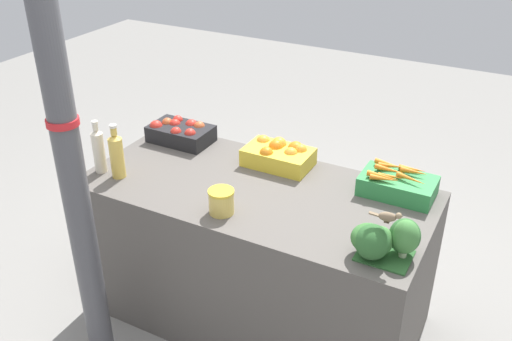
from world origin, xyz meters
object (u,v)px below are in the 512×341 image
(juice_bottle_cloudy, at_px, (99,150))
(pickle_jar, at_px, (221,201))
(support_pole, at_px, (64,130))
(broccoli_pile, at_px, (385,239))
(apple_crate, at_px, (180,132))
(juice_bottle_golden, at_px, (117,155))
(orange_crate, at_px, (279,154))
(carrot_crate, at_px, (397,184))
(sparrow_bird, at_px, (389,217))

(juice_bottle_cloudy, distance_m, pickle_jar, 0.77)
(support_pole, bearing_deg, broccoli_pile, 19.62)
(broccoli_pile, bearing_deg, apple_crate, 159.14)
(juice_bottle_golden, bearing_deg, juice_bottle_cloudy, -180.00)
(orange_crate, distance_m, pickle_jar, 0.56)
(carrot_crate, relative_size, sparrow_bird, 2.65)
(juice_bottle_golden, bearing_deg, apple_crate, 85.32)
(juice_bottle_cloudy, xyz_separation_m, juice_bottle_golden, (0.12, 0.00, 0.00))
(orange_crate, relative_size, carrot_crate, 1.00)
(support_pole, relative_size, juice_bottle_cloudy, 9.11)
(apple_crate, xyz_separation_m, broccoli_pile, (1.37, -0.52, 0.03))
(carrot_crate, bearing_deg, pickle_jar, -140.93)
(orange_crate, bearing_deg, pickle_jar, -92.85)
(orange_crate, xyz_separation_m, juice_bottle_golden, (-0.67, -0.51, 0.07))
(apple_crate, distance_m, broccoli_pile, 1.47)
(carrot_crate, relative_size, juice_bottle_cloudy, 1.24)
(apple_crate, relative_size, juice_bottle_cloudy, 1.24)
(orange_crate, xyz_separation_m, sparrow_bird, (0.74, -0.54, 0.15))
(support_pole, height_order, juice_bottle_golden, support_pole)
(apple_crate, relative_size, broccoli_pile, 1.33)
(support_pole, height_order, broccoli_pile, support_pole)
(support_pole, height_order, juice_bottle_cloudy, support_pole)
(support_pole, xyz_separation_m, apple_crate, (-0.13, 0.96, -0.43))
(apple_crate, distance_m, juice_bottle_golden, 0.51)
(orange_crate, height_order, broccoli_pile, broccoli_pile)
(orange_crate, xyz_separation_m, juice_bottle_cloudy, (-0.79, -0.51, 0.07))
(orange_crate, height_order, pickle_jar, orange_crate)
(support_pole, distance_m, apple_crate, 1.06)
(broccoli_pile, bearing_deg, carrot_crate, 99.93)
(broccoli_pile, distance_m, pickle_jar, 0.77)
(juice_bottle_golden, relative_size, sparrow_bird, 2.17)
(broccoli_pile, bearing_deg, juice_bottle_golden, 179.14)
(carrot_crate, height_order, juice_bottle_cloudy, juice_bottle_cloudy)
(support_pole, xyz_separation_m, juice_bottle_golden, (-0.17, 0.46, -0.36))
(carrot_crate, bearing_deg, juice_bottle_golden, -159.21)
(apple_crate, xyz_separation_m, orange_crate, (0.63, 0.01, 0.00))
(orange_crate, relative_size, sparrow_bird, 2.65)
(orange_crate, height_order, sparrow_bird, sparrow_bird)
(carrot_crate, distance_m, juice_bottle_golden, 1.41)
(pickle_jar, bearing_deg, apple_crate, 137.97)
(orange_crate, distance_m, carrot_crate, 0.65)
(pickle_jar, bearing_deg, carrot_crate, 39.07)
(orange_crate, height_order, carrot_crate, orange_crate)
(apple_crate, distance_m, pickle_jar, 0.82)
(carrot_crate, xyz_separation_m, pickle_jar, (-0.67, -0.55, 0.00))
(apple_crate, bearing_deg, carrot_crate, 0.00)
(juice_bottle_cloudy, bearing_deg, broccoli_pile, -0.79)
(support_pole, relative_size, apple_crate, 7.34)
(orange_crate, distance_m, sparrow_bird, 0.93)
(orange_crate, xyz_separation_m, carrot_crate, (0.65, -0.01, -0.00))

